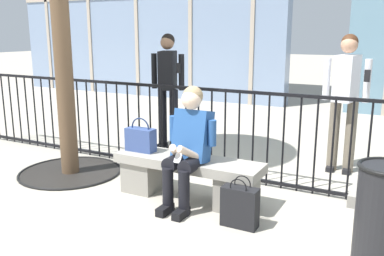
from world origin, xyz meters
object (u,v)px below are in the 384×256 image
Objects in this scene: stone_bench at (188,174)px; bystander_further_back at (345,93)px; handbag_on_bench at (141,139)px; bystander_at_railing at (168,82)px; shopping_bag at (240,207)px; seated_person_with_phone at (188,143)px; trash_can at (384,217)px.

stone_bench is 2.27m from bystander_further_back.
handbag_on_bench is 1.82m from bystander_at_railing.
handbag_on_bench is 0.80× the size of shopping_bag.
stone_bench is 2.17m from bystander_at_railing.
bystander_further_back is at bearing 2.07° from bystander_at_railing.
shopping_bag is at bearing -18.77° from seated_person_with_phone.
seated_person_with_phone reaches higher than handbag_on_bench.
seated_person_with_phone is 2.23m from bystander_further_back.
stone_bench is 1.96× the size of trash_can.
trash_can reaches higher than shopping_bag.
bystander_further_back is at bearing 75.43° from shopping_bag.
handbag_on_bench reaches higher than stone_bench.
handbag_on_bench is at bearing -179.01° from stone_bench.
bystander_further_back is (1.85, 1.74, 0.41)m from handbag_on_bench.
stone_bench is 1.99m from trash_can.
seated_person_with_phone is (0.08, -0.13, 0.38)m from stone_bench.
shopping_bag is 0.28× the size of bystander_at_railing.
bystander_further_back is at bearing 57.32° from seated_person_with_phone.
seated_person_with_phone reaches higher than shopping_bag.
seated_person_with_phone reaches higher than stone_bench.
bystander_further_back is 2.10× the size of trash_can.
shopping_bag is at bearing -45.45° from bystander_at_railing.
stone_bench is at bearing -53.17° from bystander_at_railing.
stone_bench is 0.66m from handbag_on_bench.
trash_can is (0.64, -2.25, -0.58)m from bystander_further_back.
bystander_at_railing is 1.00× the size of bystander_further_back.
handbag_on_bench is at bearing -68.58° from bystander_at_railing.
bystander_further_back is (2.50, 0.09, 0.00)m from bystander_at_railing.
handbag_on_bench is at bearing -136.79° from bystander_further_back.
bystander_at_railing is (-0.65, 1.65, 0.41)m from handbag_on_bench.
seated_person_with_phone is 0.83m from shopping_bag.
bystander_at_railing is at bearing 145.47° from trash_can.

